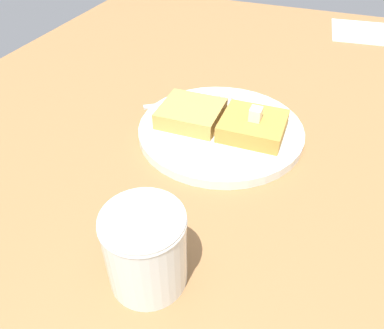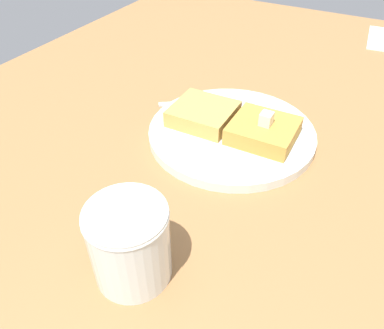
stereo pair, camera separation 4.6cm
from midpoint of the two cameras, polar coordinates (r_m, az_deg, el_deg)
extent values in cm
cube|color=olive|center=(64.07, 10.50, 6.07)|extent=(119.94, 119.94, 1.96)
cylinder|color=silver|center=(58.39, 2.14, 5.14)|extent=(25.43, 25.43, 1.48)
torus|color=#2B2F38|center=(58.20, 2.15, 5.42)|extent=(25.43, 25.43, 0.80)
cube|color=#B88537|center=(56.21, 6.97, 5.80)|extent=(9.31, 8.85, 2.54)
cube|color=tan|center=(58.73, -2.40, 7.71)|extent=(9.31, 8.85, 2.54)
cube|color=#F9E8C4|center=(54.84, 7.32, 7.56)|extent=(1.70, 1.88, 1.86)
cube|color=silver|center=(63.48, -4.94, 9.10)|extent=(8.87, 6.22, 0.36)
cube|color=silver|center=(64.43, 0.77, 9.75)|extent=(3.55, 3.37, 0.36)
cube|color=silver|center=(65.78, 3.20, 10.37)|extent=(2.85, 2.02, 0.36)
cube|color=silver|center=(65.32, 3.32, 10.14)|extent=(2.85, 2.02, 0.36)
cube|color=silver|center=(64.86, 3.45, 9.90)|extent=(2.85, 2.02, 0.36)
cube|color=silver|center=(64.40, 3.57, 9.66)|extent=(2.85, 2.02, 0.36)
cylinder|color=#552A0E|center=(38.49, -10.42, -13.84)|extent=(7.34, 7.34, 6.67)
cylinder|color=silver|center=(37.57, -10.63, -12.78)|extent=(7.98, 7.98, 9.00)
torus|color=silver|center=(34.49, -11.43, -8.68)|extent=(8.16, 8.16, 0.50)
cube|color=white|center=(105.14, 23.75, 17.94)|extent=(17.05, 16.66, 0.30)
camera|label=1|loc=(0.02, -92.86, -2.39)|focal=35.00mm
camera|label=2|loc=(0.02, 87.14, 2.39)|focal=35.00mm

